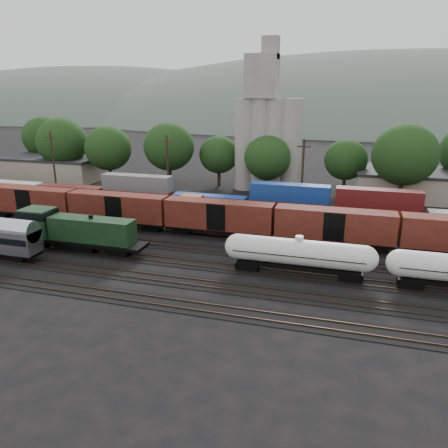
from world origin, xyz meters
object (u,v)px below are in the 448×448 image
(tank_car_a, at_px, (299,254))
(orange_locomotive, at_px, (216,211))
(grain_silo, at_px, (267,134))
(green_locomotive, at_px, (70,230))

(tank_car_a, relative_size, orange_locomotive, 1.02)
(orange_locomotive, height_order, grain_silo, grain_silo)
(green_locomotive, relative_size, orange_locomotive, 1.13)
(tank_car_a, relative_size, grain_silo, 0.57)
(green_locomotive, relative_size, tank_car_a, 1.11)
(orange_locomotive, relative_size, grain_silo, 0.56)
(green_locomotive, xyz_separation_m, tank_car_a, (28.80, 0.00, -0.17))
(tank_car_a, xyz_separation_m, grain_silo, (-11.51, 41.00, 8.66))
(tank_car_a, bearing_deg, orange_locomotive, 132.98)
(green_locomotive, height_order, tank_car_a, green_locomotive)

